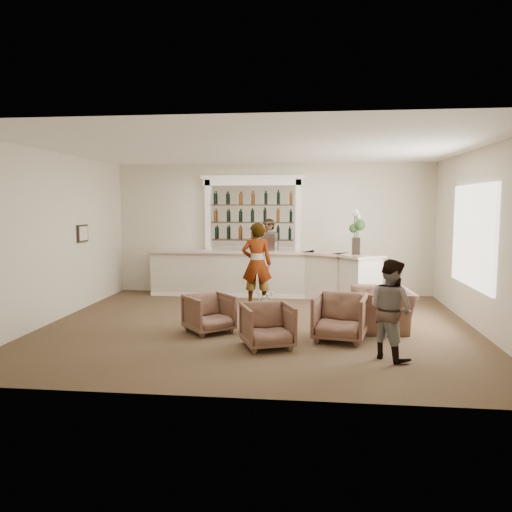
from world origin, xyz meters
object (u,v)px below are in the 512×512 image
Objects in this scene: armchair_left at (209,313)px; armchair_center at (267,326)px; armchair_far at (383,309)px; espresso_machine at (266,242)px; guest at (391,309)px; bar_counter at (264,274)px; armchair_right at (340,317)px; cocktail_table at (266,318)px; flower_vase at (356,229)px; sommelier at (257,264)px.

armchair_center is at bearing -76.97° from armchair_left.
espresso_machine is at bearing -146.33° from armchair_far.
armchair_far is (0.14, 1.76, -0.37)m from guest.
bar_counter is 6.64× the size of armchair_right.
bar_counter is 9.33× the size of cocktail_table.
armchair_far reaches higher than cocktail_table.
cocktail_table is 3.65m from espresso_machine.
armchair_far is 4.03m from espresso_machine.
flower_vase is (-0.30, 2.39, 1.34)m from armchair_far.
cocktail_table is at bearing -79.34° from espresso_machine.
espresso_machine is (-2.42, 3.07, 0.99)m from armchair_far.
espresso_machine reaches higher than guest.
sommelier reaches higher than guest.
guest is 1.96× the size of armchair_left.
flower_vase is (2.24, 0.39, 0.78)m from sommelier.
armchair_center is 0.68× the size of armchair_far.
guest is 1.91× the size of armchair_center.
guest reaches higher than armchair_right.
armchair_center is 0.77× the size of flower_vase.
armchair_far is 2.30× the size of espresso_machine.
armchair_right is 4.33m from espresso_machine.
armchair_center is (1.12, -0.82, 0.01)m from armchair_left.
bar_counter is at bearing 95.89° from cocktail_table.
armchair_center is 1.30m from armchair_right.
armchair_far is at bearing -82.90° from flower_vase.
bar_counter is at bearing -144.96° from armchair_far.
armchair_left is 3.84m from espresso_machine.
bar_counter is 2.51m from flower_vase.
sommelier is 1.16m from espresso_machine.
sommelier is at bearing -170.13° from flower_vase.
guest is 1.73× the size of armchair_right.
cocktail_table is 0.54× the size of armchair_far.
armchair_right is (1.72, -2.84, -0.54)m from sommelier.
sommelier is at bearing 133.16° from armchair_right.
bar_counter reaches higher than armchair_left.
flower_vase is at bearing 44.71° from armchair_center.
flower_vase is (-0.16, 4.14, 0.97)m from guest.
flower_vase is at bearing -38.93° from guest.
cocktail_table is 2.45m from guest.
armchair_far is at bearing 13.80° from armchair_center.
sommelier is 2.69m from armchair_left.
guest is 3.23m from armchair_left.
espresso_machine is at bearing 67.24° from bar_counter.
armchair_far is (0.82, 0.84, -0.02)m from armchair_right.
espresso_machine reaches higher than armchair_right.
cocktail_table is 2.15m from armchair_far.
guest is at bearing -63.84° from bar_counter.
armchair_center is 2.43m from armchair_far.
armchair_center is at bearing -83.89° from bar_counter.
armchair_center reaches higher than armchair_left.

